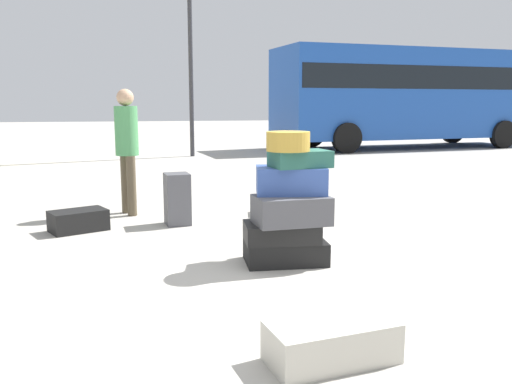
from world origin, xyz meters
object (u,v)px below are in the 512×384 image
Objects in this scene: lamp_post at (189,2)px; suitcase_cream_foreground_far at (290,202)px; suitcase_tower at (289,207)px; parked_bus at (408,92)px; suitcase_charcoal_left_side at (177,199)px; suitcase_black_white_trunk at (78,221)px; suitcase_cream_behind_tower at (332,342)px; person_bearded_onlooker at (127,141)px.

suitcase_cream_foreground_far is at bearing -85.92° from lamp_post.
suitcase_tower is 13.98m from parked_bus.
suitcase_cream_foreground_far is 0.11× the size of lamp_post.
suitcase_tower is at bearing -70.33° from suitcase_charcoal_left_side.
parked_bus is at bearing 22.59° from suitcase_black_white_trunk.
lamp_post reaches higher than suitcase_black_white_trunk.
suitcase_charcoal_left_side reaches higher than suitcase_cream_foreground_far.
suitcase_cream_behind_tower is (0.64, -3.76, -0.20)m from suitcase_charcoal_left_side.
lamp_post is (0.03, 10.33, 3.61)m from suitcase_tower.
suitcase_black_white_trunk is 0.90× the size of suitcase_cream_foreground_far.
person_bearded_onlooker is 8.51m from lamp_post.
suitcase_cream_behind_tower is at bearing -6.50° from person_bearded_onlooker.
suitcase_black_white_trunk reaches higher than suitcase_cream_behind_tower.
suitcase_tower is 2.00m from suitcase_cream_behind_tower.
suitcase_tower is 0.74× the size of person_bearded_onlooker.
lamp_post reaches higher than parked_bus.
person_bearded_onlooker is (0.56, 0.86, 0.86)m from suitcase_black_white_trunk.
parked_bus is (9.33, 10.16, 1.71)m from suitcase_black_white_trunk.
suitcase_cream_behind_tower is 4.76m from person_bearded_onlooker.
parked_bus is at bearing 65.60° from suitcase_cream_foreground_far.
suitcase_charcoal_left_side is at bearing -136.01° from parked_bus.
suitcase_tower is 0.13× the size of parked_bus.
suitcase_tower reaches higher than suitcase_black_white_trunk.
lamp_post is (0.30, 12.27, 4.02)m from suitcase_cream_behind_tower.
suitcase_black_white_trunk is at bearing 178.66° from suitcase_charcoal_left_side.
suitcase_cream_behind_tower is (1.80, -3.65, -0.01)m from suitcase_black_white_trunk.
suitcase_charcoal_left_side is at bearing 16.68° from person_bearded_onlooker.
suitcase_black_white_trunk is 1.34m from person_bearded_onlooker.
suitcase_cream_foreground_far is 0.41× the size of person_bearded_onlooker.
suitcase_cream_foreground_far is (1.53, 0.36, -0.16)m from suitcase_charcoal_left_side.
suitcase_cream_behind_tower is at bearing -91.41° from lamp_post.
person_bearded_onlooker reaches higher than suitcase_black_white_trunk.
person_bearded_onlooker reaches higher than suitcase_cream_behind_tower.
suitcase_tower is 2.05m from suitcase_charcoal_left_side.
lamp_post is at bearing 104.17° from suitcase_cream_foreground_far.
suitcase_cream_behind_tower is 0.45× the size of person_bearded_onlooker.
person_bearded_onlooker reaches higher than suitcase_tower.
person_bearded_onlooker is 12.81m from parked_bus.
suitcase_tower is at bearing 73.02° from suitcase_cream_behind_tower.
suitcase_charcoal_left_side is at bearing 90.55° from suitcase_cream_behind_tower.
suitcase_black_white_trunk is 9.74m from lamp_post.
lamp_post is at bearing 76.79° from suitcase_charcoal_left_side.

